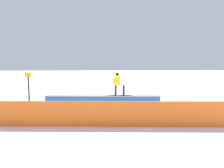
% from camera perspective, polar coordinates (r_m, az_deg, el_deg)
% --- Properties ---
extents(ground_plane, '(120.00, 120.00, 0.00)m').
position_cam_1_polar(ground_plane, '(12.61, -2.79, -6.11)').
color(ground_plane, white).
extents(grind_box, '(7.49, 1.04, 0.60)m').
position_cam_1_polar(grind_box, '(12.55, -2.80, -4.89)').
color(grind_box, blue).
rests_on(grind_box, ground_plane).
extents(snowboarder, '(1.56, 0.55, 1.50)m').
position_cam_1_polar(snowboarder, '(12.38, 1.78, 0.29)').
color(snowboarder, black).
rests_on(snowboarder, grind_box).
extents(safety_fence, '(10.86, 0.80, 1.10)m').
position_cam_1_polar(safety_fence, '(8.16, -2.57, -8.97)').
color(safety_fence, orange).
rests_on(safety_fence, ground_plane).
extents(trail_marker, '(0.40, 0.10, 2.12)m').
position_cam_1_polar(trail_marker, '(13.39, -23.69, -1.00)').
color(trail_marker, '#262628').
rests_on(trail_marker, ground_plane).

